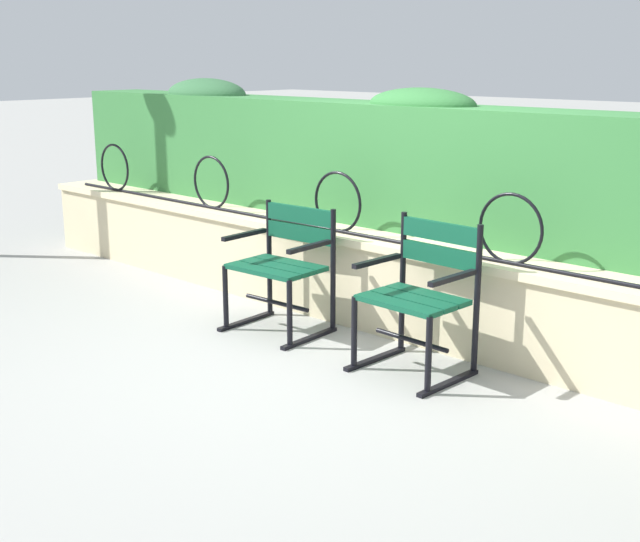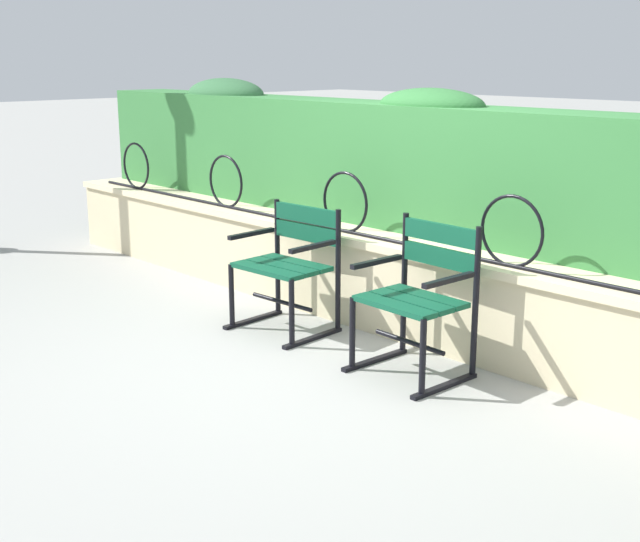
% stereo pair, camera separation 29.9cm
% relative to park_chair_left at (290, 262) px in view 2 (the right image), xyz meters
% --- Properties ---
extents(ground_plane, '(60.00, 60.00, 0.00)m').
position_rel_park_chair_left_xyz_m(ground_plane, '(0.57, -0.41, -0.46)').
color(ground_plane, '#9E9E99').
extents(stone_wall, '(7.78, 0.41, 0.61)m').
position_rel_park_chair_left_xyz_m(stone_wall, '(0.57, 0.48, -0.15)').
color(stone_wall, beige).
rests_on(stone_wall, ground).
extents(iron_arch_fence, '(7.23, 0.02, 0.42)m').
position_rel_park_chair_left_xyz_m(iron_arch_fence, '(0.20, 0.41, 0.33)').
color(iron_arch_fence, black).
rests_on(iron_arch_fence, stone_wall).
extents(hedge_row, '(7.62, 0.51, 0.99)m').
position_rel_park_chair_left_xyz_m(hedge_row, '(0.54, 0.91, 0.62)').
color(hedge_row, '#387A3D').
rests_on(hedge_row, stone_wall).
extents(park_chair_left, '(0.64, 0.55, 0.83)m').
position_rel_park_chair_left_xyz_m(park_chair_left, '(0.00, 0.00, 0.00)').
color(park_chair_left, '#0F4C33').
rests_on(park_chair_left, ground).
extents(park_chair_right, '(0.60, 0.54, 0.88)m').
position_rel_park_chair_left_xyz_m(park_chair_right, '(1.12, 0.01, 0.01)').
color(park_chair_right, '#0F4C33').
rests_on(park_chair_right, ground).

